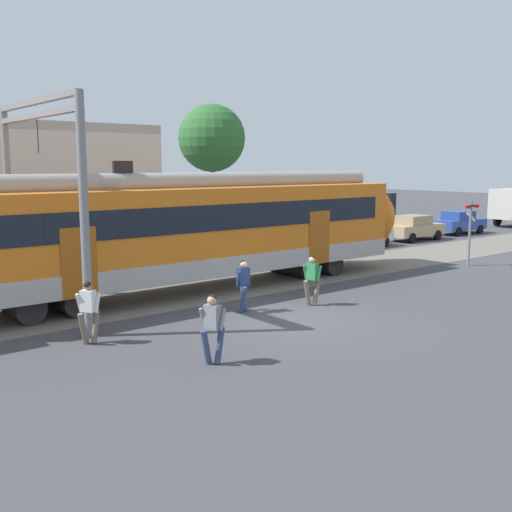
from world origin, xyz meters
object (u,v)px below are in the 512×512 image
Objects in this scene: pedestrian_white at (89,308)px; pedestrian_navy at (243,282)px; parked_car_white at (359,233)px; pedestrian_grey at (213,323)px; crossing_signal at (471,222)px; parked_car_tan at (414,228)px; parked_car_blue at (459,222)px; pedestrian_green at (312,277)px.

pedestrian_navy is at bearing 2.07° from pedestrian_white.
parked_car_white is at bearing 28.76° from pedestrian_navy.
pedestrian_grey is 17.47m from crossing_signal.
pedestrian_grey and pedestrian_navy have the same top height.
pedestrian_grey reaches higher than parked_car_tan.
parked_car_white is (19.44, 8.01, -0.18)m from pedestrian_white.
parked_car_tan is at bearing -0.20° from parked_car_white.
pedestrian_white is 3.69m from pedestrian_grey.
pedestrian_white is 0.41× the size of parked_car_tan.
parked_car_tan is 1.35× the size of crossing_signal.
pedestrian_grey is 0.41× the size of parked_car_tan.
parked_car_blue is (5.20, 0.23, 0.00)m from parked_car_tan.
pedestrian_navy is (3.59, 3.51, -0.03)m from pedestrian_grey.
pedestrian_grey is at bearing -157.66° from parked_car_blue.
pedestrian_navy is 1.00× the size of pedestrian_green.
pedestrian_grey is 0.56× the size of crossing_signal.
pedestrian_green is 0.41× the size of parked_car_white.
parked_car_tan is (5.06, -0.02, 0.00)m from parked_car_white.
pedestrian_green is at bearing -16.77° from pedestrian_navy.
parked_car_tan is 5.20m from parked_car_blue.
pedestrian_navy is at bearing 163.23° from pedestrian_green.
pedestrian_navy is 13.45m from crossing_signal.
parked_car_white is 1.35× the size of crossing_signal.
parked_car_white is at bearing 32.43° from pedestrian_grey.
parked_car_white and parked_car_blue have the same top height.
pedestrian_white is 0.56× the size of crossing_signal.
crossing_signal reaches higher than pedestrian_white.
pedestrian_grey is 0.41× the size of parked_car_blue.
pedestrian_grey is 25.55m from parked_car_tan.
pedestrian_white is at bearing 115.57° from pedestrian_grey.
parked_car_blue is at bearing 21.48° from pedestrian_green.
pedestrian_green is 19.01m from parked_car_tan.
pedestrian_white is 7.51m from pedestrian_green.
parked_car_tan is 9.54m from crossing_signal.
pedestrian_white is 1.00× the size of pedestrian_navy.
pedestrian_white is at bearing -178.13° from crossing_signal.
parked_car_blue is (10.26, 0.21, 0.00)m from parked_car_white.
parked_car_white is at bearing 35.52° from pedestrian_green.
pedestrian_navy is 0.41× the size of parked_car_white.
parked_car_blue is at bearing 34.43° from crossing_signal.
pedestrian_navy is (5.18, 0.19, 0.00)m from pedestrian_white.
parked_car_white is 7.55m from crossing_signal.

